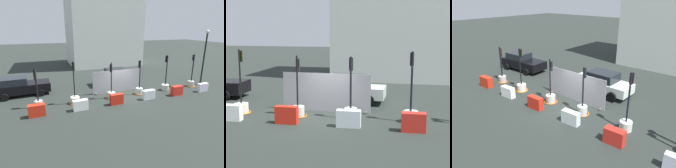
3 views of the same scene
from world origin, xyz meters
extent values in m
plane|color=#262C28|center=(0.00, 0.00, 0.00)|extent=(120.00, 120.00, 0.00)
cylinder|color=#B9AAA5|center=(-7.13, 0.23, 0.27)|extent=(0.62, 0.62, 0.54)
cylinder|color=black|center=(-7.13, 0.23, 1.79)|extent=(0.11, 0.11, 2.50)
cube|color=black|center=(-7.15, 0.35, 2.54)|extent=(0.19, 0.16, 0.73)
sphere|color=red|center=(-7.17, 0.43, 2.78)|extent=(0.11, 0.11, 0.11)
sphere|color=orange|center=(-7.17, 0.43, 2.54)|extent=(0.11, 0.11, 0.11)
sphere|color=green|center=(-7.17, 0.43, 2.29)|extent=(0.11, 0.11, 0.11)
torus|color=orange|center=(-7.13, 0.23, 0.03)|extent=(0.83, 0.83, 0.06)
cylinder|color=beige|center=(-4.44, 0.08, 0.26)|extent=(0.71, 0.71, 0.53)
cylinder|color=black|center=(-4.44, 0.08, 1.94)|extent=(0.08, 0.08, 2.81)
cube|color=black|center=(-4.41, 0.20, 2.98)|extent=(0.18, 0.19, 0.57)
sphere|color=red|center=(-4.39, 0.29, 3.16)|extent=(0.10, 0.10, 0.10)
sphere|color=orange|center=(-4.39, 0.29, 2.98)|extent=(0.10, 0.10, 0.10)
sphere|color=green|center=(-4.39, 0.29, 2.79)|extent=(0.10, 0.10, 0.10)
torus|color=orange|center=(-4.44, 0.08, 0.03)|extent=(0.95, 0.95, 0.06)
cylinder|color=beige|center=(-1.36, 0.11, 0.26)|extent=(0.67, 0.67, 0.52)
cylinder|color=black|center=(-1.36, 0.11, 1.79)|extent=(0.09, 0.09, 2.55)
cube|color=black|center=(-1.35, 0.22, 2.57)|extent=(0.17, 0.15, 0.65)
sphere|color=red|center=(-1.34, 0.31, 2.79)|extent=(0.10, 0.10, 0.10)
sphere|color=orange|center=(-1.34, 0.31, 2.57)|extent=(0.10, 0.10, 0.10)
sphere|color=green|center=(-1.34, 0.31, 2.35)|extent=(0.10, 0.10, 0.10)
torus|color=orange|center=(-1.36, 0.11, 0.03)|extent=(0.94, 0.94, 0.06)
cylinder|color=silver|center=(1.34, 0.14, 0.28)|extent=(0.62, 0.62, 0.56)
cylinder|color=black|center=(1.34, 0.14, 1.81)|extent=(0.10, 0.10, 2.50)
cube|color=black|center=(1.33, 0.27, 2.69)|extent=(0.18, 0.16, 0.63)
sphere|color=red|center=(1.32, 0.36, 2.90)|extent=(0.11, 0.11, 0.11)
sphere|color=orange|center=(1.32, 0.36, 2.69)|extent=(0.11, 0.11, 0.11)
sphere|color=green|center=(1.32, 0.36, 2.48)|extent=(0.11, 0.11, 0.11)
torus|color=orange|center=(1.34, 0.14, 0.03)|extent=(0.87, 0.87, 0.06)
cylinder|color=beige|center=(4.21, 0.23, 0.27)|extent=(0.70, 0.70, 0.54)
cylinder|color=black|center=(4.21, 0.23, 1.94)|extent=(0.10, 0.10, 2.80)
cube|color=black|center=(4.18, 0.36, 2.98)|extent=(0.18, 0.18, 0.62)
sphere|color=red|center=(4.17, 0.45, 3.19)|extent=(0.10, 0.10, 0.10)
sphere|color=orange|center=(4.17, 0.45, 2.98)|extent=(0.10, 0.10, 0.10)
sphere|color=green|center=(4.17, 0.45, 2.78)|extent=(0.10, 0.10, 0.10)
cube|color=red|center=(-7.24, -1.23, 0.42)|extent=(1.11, 0.52, 0.84)
cube|color=white|center=(-4.28, -1.29, 0.38)|extent=(1.12, 0.47, 0.77)
cube|color=red|center=(-1.43, -1.25, 0.41)|extent=(1.06, 0.44, 0.83)
cube|color=silver|center=(1.49, -1.20, 0.39)|extent=(1.10, 0.46, 0.78)
cube|color=red|center=(4.34, -1.28, 0.42)|extent=(1.05, 0.52, 0.84)
cube|color=silver|center=(0.44, 3.82, 0.68)|extent=(4.55, 1.83, 0.65)
cube|color=black|center=(0.52, 3.82, 1.33)|extent=(2.11, 1.57, 0.64)
cylinder|color=black|center=(1.86, 4.72, 0.35)|extent=(0.71, 0.29, 0.70)
cylinder|color=black|center=(1.83, 2.87, 0.35)|extent=(0.71, 0.29, 0.70)
cylinder|color=black|center=(-0.94, 4.78, 0.35)|extent=(0.71, 0.29, 0.70)
cylinder|color=black|center=(-0.97, 2.93, 0.35)|extent=(0.71, 0.29, 0.70)
cube|color=black|center=(-8.38, 3.63, 0.69)|extent=(4.60, 2.08, 0.77)
cube|color=black|center=(-9.01, 3.60, 1.36)|extent=(2.15, 1.74, 0.57)
cylinder|color=black|center=(-7.02, 4.68, 0.30)|extent=(0.62, 0.31, 0.60)
cylinder|color=black|center=(-6.93, 2.70, 0.30)|extent=(0.62, 0.31, 0.60)
cylinder|color=black|center=(-9.82, 4.56, 0.30)|extent=(0.62, 0.31, 0.60)
cylinder|color=black|center=(-9.73, 2.57, 0.30)|extent=(0.62, 0.31, 0.60)
cube|color=#9D9DA3|center=(-0.22, 1.44, 1.02)|extent=(4.78, 0.04, 2.05)
cube|color=#4C4C4C|center=(-2.37, 1.44, 0.05)|extent=(0.16, 0.50, 0.10)
cube|color=#4C4C4C|center=(1.93, 1.44, 0.05)|extent=(0.16, 0.50, 0.10)
camera|label=1|loc=(-6.52, -13.58, 5.80)|focal=29.45mm
camera|label=2|loc=(4.18, -15.70, 4.44)|focal=54.44mm
camera|label=3|loc=(8.56, -10.04, 6.92)|focal=36.19mm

